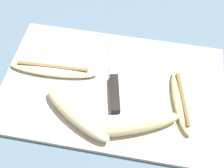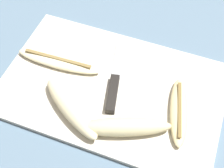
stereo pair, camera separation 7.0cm
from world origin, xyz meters
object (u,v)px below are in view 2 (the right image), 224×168
object	(u,v)px
banana_pale_long	(58,61)
banana_mellow_near	(179,111)
banana_soft_right	(124,127)
banana_cream_curved	(71,108)
knife	(114,87)

from	to	relation	value
banana_pale_long	banana_mellow_near	bearing A→B (deg)	-6.36
banana_soft_right	banana_cream_curved	bearing A→B (deg)	178.61
banana_cream_curved	knife	bearing A→B (deg)	54.90
banana_mellow_near	banana_soft_right	bearing A→B (deg)	-140.19
knife	banana_mellow_near	world-z (taller)	banana_mellow_near
banana_mellow_near	banana_soft_right	size ratio (longest dim) A/B	0.87
banana_mellow_near	banana_pale_long	xyz separation A→B (m)	(-0.30, 0.03, -0.00)
knife	banana_cream_curved	bearing A→B (deg)	-138.11
banana_mellow_near	banana_cream_curved	xyz separation A→B (m)	(-0.22, -0.08, 0.01)
banana_soft_right	banana_cream_curved	world-z (taller)	banana_soft_right
banana_soft_right	knife	bearing A→B (deg)	121.11
banana_mellow_near	banana_soft_right	distance (m)	0.13
knife	banana_pale_long	bearing A→B (deg)	158.87
banana_pale_long	banana_cream_curved	bearing A→B (deg)	-52.31
banana_pale_long	banana_soft_right	distance (m)	0.23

